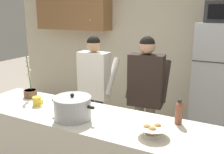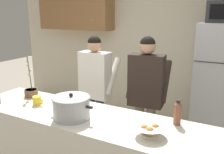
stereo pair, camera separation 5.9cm
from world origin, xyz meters
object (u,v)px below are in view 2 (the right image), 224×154
at_px(person_by_sink, 146,88).
at_px(bottle_near_edge, 177,113).
at_px(potted_orchid, 31,91).
at_px(person_near_pot, 95,82).
at_px(coffee_mug, 37,101).
at_px(cooking_pot, 71,107).
at_px(bread_bowl, 150,130).
at_px(refrigerator, 219,86).

distance_m(person_by_sink, bottle_near_edge, 0.84).
bearing_deg(potted_orchid, person_near_pot, 58.41).
distance_m(person_by_sink, coffee_mug, 1.25).
bearing_deg(bottle_near_edge, cooking_pot, -159.78).
bearing_deg(person_by_sink, bread_bowl, -67.35).
bearing_deg(cooking_pot, coffee_mug, 169.83).
height_order(refrigerator, bread_bowl, refrigerator).
relative_size(bread_bowl, potted_orchid, 0.52).
relative_size(cooking_pot, coffee_mug, 3.50).
distance_m(bread_bowl, bottle_near_edge, 0.35).
distance_m(bottle_near_edge, potted_orchid, 1.68).
bearing_deg(coffee_mug, person_by_sink, 44.96).
xyz_separation_m(person_by_sink, potted_orchid, (-1.15, -0.71, -0.01)).
relative_size(refrigerator, potted_orchid, 3.58).
height_order(cooking_pot, bread_bowl, cooking_pot).
distance_m(refrigerator, potted_orchid, 2.52).
distance_m(person_near_pot, person_by_sink, 0.71).
xyz_separation_m(coffee_mug, potted_orchid, (-0.26, 0.17, 0.02)).
bearing_deg(person_by_sink, cooking_pot, -110.11).
bearing_deg(person_by_sink, refrigerator, 53.97).
height_order(cooking_pot, potted_orchid, potted_orchid).
height_order(bottle_near_edge, potted_orchid, potted_orchid).
xyz_separation_m(person_near_pot, cooking_pot, (0.35, -0.97, 0.04)).
bearing_deg(cooking_pot, bread_bowl, 0.88).
height_order(person_near_pot, cooking_pot, person_near_pot).
bearing_deg(refrigerator, potted_orchid, -137.63).
xyz_separation_m(person_by_sink, coffee_mug, (-0.88, -0.88, -0.03)).
xyz_separation_m(refrigerator, cooking_pot, (-1.07, -1.96, 0.16)).
bearing_deg(potted_orchid, refrigerator, 42.37).
distance_m(refrigerator, cooking_pot, 2.24).
height_order(coffee_mug, bread_bowl, bread_bowl).
height_order(person_near_pot, bottle_near_edge, person_near_pot).
xyz_separation_m(bottle_near_edge, potted_orchid, (-1.68, -0.07, -0.04)).
distance_m(refrigerator, coffee_mug, 2.46).
height_order(person_near_pot, potted_orchid, person_near_pot).
bearing_deg(bottle_near_edge, refrigerator, 83.74).
distance_m(refrigerator, person_by_sink, 1.22).
bearing_deg(cooking_pot, person_near_pot, 109.98).
xyz_separation_m(refrigerator, bottle_near_edge, (-0.18, -1.63, 0.16)).
bearing_deg(coffee_mug, bread_bowl, -3.68).
relative_size(coffee_mug, bread_bowl, 0.52).
bearing_deg(bottle_near_edge, person_near_pot, 152.77).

